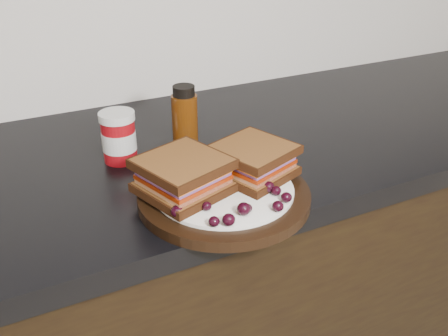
{
  "coord_description": "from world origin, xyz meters",
  "views": [
    {
      "loc": [
        -0.23,
        0.87,
        1.33
      ],
      "look_at": [
        0.08,
        1.49,
        0.96
      ],
      "focal_mm": 40.0,
      "sensor_mm": 36.0,
      "label": 1
    }
  ],
  "objects_px": {
    "oil_bottle": "(185,121)",
    "plate": "(224,196)",
    "condiment_jar": "(119,137)",
    "sandwich_left": "(183,175)"
  },
  "relations": [
    {
      "from": "oil_bottle",
      "to": "plate",
      "type": "bearing_deg",
      "value": -93.75
    },
    {
      "from": "plate",
      "to": "condiment_jar",
      "type": "relative_size",
      "value": 2.9
    },
    {
      "from": "sandwich_left",
      "to": "condiment_jar",
      "type": "xyz_separation_m",
      "value": [
        -0.05,
        0.2,
        -0.0
      ]
    },
    {
      "from": "oil_bottle",
      "to": "sandwich_left",
      "type": "bearing_deg",
      "value": -113.49
    },
    {
      "from": "plate",
      "to": "oil_bottle",
      "type": "bearing_deg",
      "value": 86.25
    },
    {
      "from": "plate",
      "to": "condiment_jar",
      "type": "xyz_separation_m",
      "value": [
        -0.11,
        0.22,
        0.04
      ]
    },
    {
      "from": "plate",
      "to": "sandwich_left",
      "type": "relative_size",
      "value": 2.24
    },
    {
      "from": "sandwich_left",
      "to": "condiment_jar",
      "type": "height_order",
      "value": "condiment_jar"
    },
    {
      "from": "plate",
      "to": "oil_bottle",
      "type": "distance_m",
      "value": 0.2
    },
    {
      "from": "plate",
      "to": "sandwich_left",
      "type": "bearing_deg",
      "value": 163.03
    }
  ]
}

